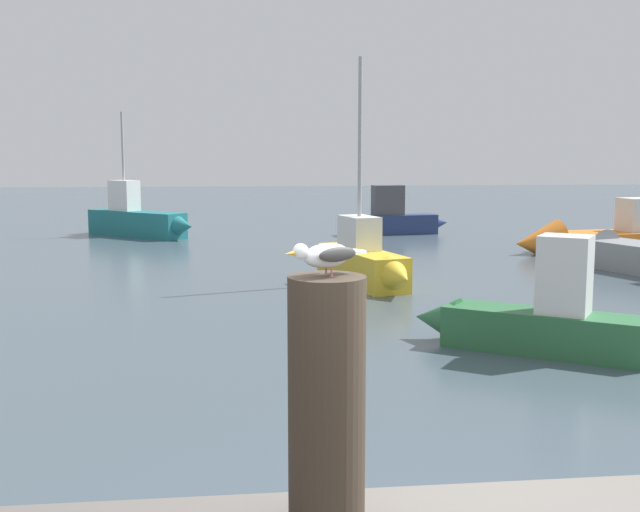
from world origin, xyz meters
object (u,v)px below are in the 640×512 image
at_px(boat_orange, 598,238).
at_px(boat_green, 531,318).
at_px(seagull, 326,255).
at_px(boat_teal, 140,219).
at_px(boat_yellow, 366,262).
at_px(mooring_post, 327,404).
at_px(boat_navy, 396,219).

bearing_deg(boat_orange, boat_green, -120.46).
height_order(seagull, boat_teal, boat_teal).
xyz_separation_m(boat_teal, boat_orange, (12.86, -5.43, -0.16)).
height_order(seagull, boat_orange, seagull).
xyz_separation_m(seagull, boat_teal, (-3.39, 22.14, -1.71)).
bearing_deg(seagull, boat_yellow, 79.36).
xyz_separation_m(mooring_post, boat_green, (3.61, 6.75, -1.17)).
height_order(boat_teal, boat_navy, boat_teal).
height_order(boat_yellow, boat_navy, boat_yellow).
xyz_separation_m(seagull, boat_yellow, (2.29, 12.20, -1.78)).
height_order(mooring_post, boat_teal, boat_teal).
distance_m(boat_yellow, boat_orange, 8.47).
bearing_deg(mooring_post, boat_yellow, 79.38).
xyz_separation_m(boat_yellow, boat_teal, (-5.68, 9.94, 0.07)).
relative_size(seagull, boat_yellow, 0.08).
bearing_deg(boat_navy, boat_teal, 178.50).
xyz_separation_m(boat_yellow, boat_green, (1.32, -5.45, -0.02)).
distance_m(boat_green, boat_navy, 15.23).
distance_m(seagull, boat_yellow, 12.54).
height_order(boat_green, boat_orange, boat_green).
xyz_separation_m(seagull, boat_navy, (5.00, 21.92, -1.74)).
bearing_deg(boat_green, boat_teal, 114.47).
distance_m(mooring_post, seagull, 0.63).
distance_m(seagull, boat_green, 7.87).
height_order(boat_yellow, boat_orange, boat_yellow).
relative_size(mooring_post, boat_teal, 0.27).
distance_m(seagull, boat_navy, 22.55).
xyz_separation_m(boat_yellow, boat_navy, (2.71, 9.72, 0.04)).
relative_size(boat_yellow, boat_orange, 0.85).
distance_m(mooring_post, boat_navy, 22.51).
xyz_separation_m(mooring_post, boat_navy, (4.99, 21.92, -1.11)).
bearing_deg(boat_yellow, boat_green, -76.36).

